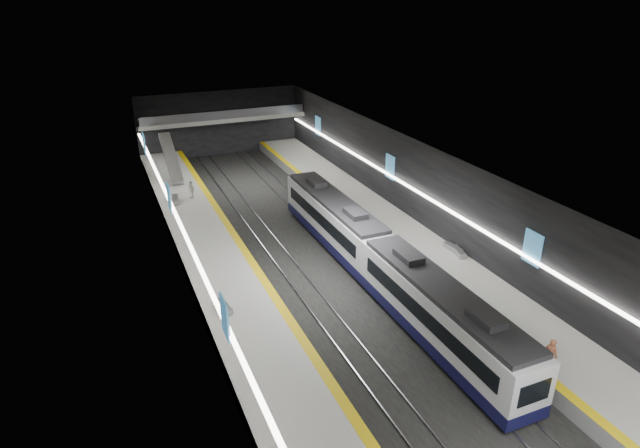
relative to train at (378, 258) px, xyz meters
name	(u,v)px	position (x,y,z in m)	size (l,w,h in m)	color
ground	(337,282)	(-2.50, 1.54, -2.20)	(70.00, 70.00, 0.00)	black
ceiling	(338,178)	(-2.50, 1.54, 5.80)	(20.00, 70.00, 0.04)	beige
wall_left	(193,258)	(-12.50, 1.54, 1.80)	(0.04, 70.00, 8.00)	black
wall_right	(456,210)	(7.50, 1.54, 1.80)	(0.04, 70.00, 8.00)	black
wall_back	(220,123)	(-2.50, 36.54, 1.80)	(20.00, 0.04, 8.00)	black
platform_left	(236,298)	(-10.00, 1.54, -1.70)	(5.00, 70.00, 1.00)	slate
tile_surface_left	(235,291)	(-10.00, 1.54, -1.19)	(5.00, 70.00, 0.02)	#9D9D98
tactile_strip_left	(267,284)	(-7.80, 1.54, -1.18)	(0.60, 70.00, 0.02)	#DEB90B
platform_right	(425,257)	(5.00, 1.54, -1.70)	(5.00, 70.00, 1.00)	slate
tile_surface_right	(425,251)	(5.00, 1.54, -1.19)	(5.00, 70.00, 0.02)	#9D9D98
tactile_strip_right	(401,256)	(2.80, 1.54, -1.18)	(0.60, 70.00, 0.02)	#DEB90B
rails	(337,281)	(-2.50, 1.54, -2.14)	(6.52, 70.00, 0.12)	gray
train	(378,258)	(0.00, 0.00, 0.00)	(2.69, 30.04, 3.60)	#0F0F38
ad_posters	(332,220)	(-2.50, 2.54, 2.30)	(19.94, 53.50, 2.20)	teal
cove_light_left	(197,261)	(-12.30, 1.54, 1.60)	(0.25, 68.60, 0.12)	white
cove_light_right	(454,213)	(7.30, 1.54, 1.60)	(0.25, 68.60, 0.12)	white
mezzanine_bridge	(223,118)	(-2.50, 34.47, 2.84)	(20.00, 3.00, 1.50)	gray
escalator	(171,158)	(-10.00, 27.54, 0.70)	(1.20, 8.00, 0.60)	#99999E
bench_left_near	(224,306)	(-11.22, -0.33, -0.98)	(0.49, 1.75, 0.43)	#99999E
bench_left_far	(175,200)	(-11.01, 19.49, -0.96)	(0.55, 1.97, 0.48)	#99999E
bench_right_near	(458,252)	(7.00, 0.11, -0.98)	(0.49, 1.77, 0.43)	#99999E
bench_right_far	(453,248)	(7.00, 0.78, -0.98)	(0.48, 1.74, 0.42)	#99999E
passenger_right_a	(551,355)	(3.27, -12.80, -0.23)	(0.70, 0.46, 1.93)	#CD704C
passenger_left_a	(191,189)	(-9.37, 19.88, -0.31)	(1.04, 0.43, 1.78)	silver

